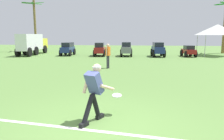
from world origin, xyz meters
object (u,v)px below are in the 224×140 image
Objects in this scene: palm_tree_far_left at (35,20)px; event_tent at (217,30)px; parked_car_slot_e at (189,51)px; parked_car_slot_d at (158,49)px; frisbee_in_flight at (117,95)px; teammate_near_sideline at (108,54)px; parked_car_slot_a at (68,48)px; frisbee_thrower at (94,90)px; parked_car_slot_c at (126,49)px; box_truck at (32,43)px; parked_car_slot_b at (100,49)px.

palm_tree_far_left reaches higher than event_tent.
parked_car_slot_e is at bearing -156.25° from event_tent.
parked_car_slot_d is 16.35m from palm_tree_far_left.
palm_tree_far_left is at bearing 120.71° from frisbee_in_flight.
parked_car_slot_a is (-5.43, 8.40, -0.22)m from teammate_near_sideline.
frisbee_thrower reaches higher than parked_car_slot_c.
teammate_near_sideline is at bearing -49.74° from palm_tree_far_left.
box_truck is at bearing 137.23° from teammate_near_sideline.
parked_car_slot_c is at bearing -1.10° from parked_car_slot_a.
event_tent reaches higher than box_truck.
frisbee_in_flight is 16.63m from parked_car_slot_b.
palm_tree_far_left reaches higher than box_truck.
teammate_near_sideline is at bearing -42.77° from box_truck.
parked_car_slot_d is 0.37× the size of palm_tree_far_left.
event_tent is (11.80, 1.67, 1.90)m from parked_car_slot_b.
parked_car_slot_c is at bearing 90.66° from frisbee_thrower.
parked_car_slot_b is (3.41, -0.18, 0.00)m from parked_car_slot_a.
parked_car_slot_a is at bearing -40.20° from palm_tree_far_left.
parked_car_slot_c is (-0.19, 16.88, -0.05)m from frisbee_thrower.
parked_car_slot_c is at bearing -23.07° from palm_tree_far_left.
parked_car_slot_e reaches higher than frisbee_in_flight.
box_truck is at bearing 177.76° from parked_car_slot_d.
teammate_near_sideline is 0.26× the size of box_truck.
parked_car_slot_e is at bearing 0.85° from parked_car_slot_a.
parked_car_slot_e is at bearing 71.02° from frisbee_thrower.
frisbee_thrower is at bearing -99.82° from parked_car_slot_d.
parked_car_slot_a is 0.38× the size of palm_tree_far_left.
teammate_near_sideline is 0.65× the size of parked_car_slot_d.
box_truck is 19.29m from event_tent.
parked_car_slot_a is at bearing -179.15° from parked_car_slot_e.
parked_car_slot_d is 3.03m from parked_car_slot_e.
parked_car_slot_e is (8.81, 0.36, -0.16)m from parked_car_slot_b.
palm_tree_far_left is at bearing 119.09° from frisbee_thrower.
teammate_near_sideline reaches higher than frisbee_thrower.
box_truck reaches higher than teammate_near_sideline.
parked_car_slot_b is 0.38× the size of palm_tree_far_left.
teammate_near_sideline is 10.95m from parked_car_slot_e.
parked_car_slot_a and parked_car_slot_b have the same top height.
frisbee_thrower is 0.24× the size of box_truck.
box_truck is (-13.22, 0.52, 0.49)m from parked_car_slot_d.
box_truck reaches higher than parked_car_slot_c.
frisbee_thrower is 20.16m from box_truck.
frisbee_in_flight is at bearing -59.29° from palm_tree_far_left.
parked_car_slot_b is at bearing 179.74° from parked_car_slot_d.
teammate_near_sideline is at bearing -57.14° from parked_car_slot_a.
teammate_near_sideline is 0.63× the size of parked_car_slot_b.
parked_car_slot_d is (2.91, 16.80, -0.05)m from frisbee_thrower.
parked_car_slot_d is 1.07× the size of parked_car_slot_e.
palm_tree_far_left is at bearing 165.09° from parked_car_slot_e.
teammate_near_sideline is 9.04m from parked_car_slot_d.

